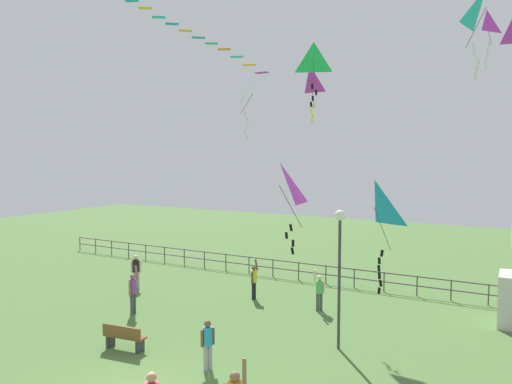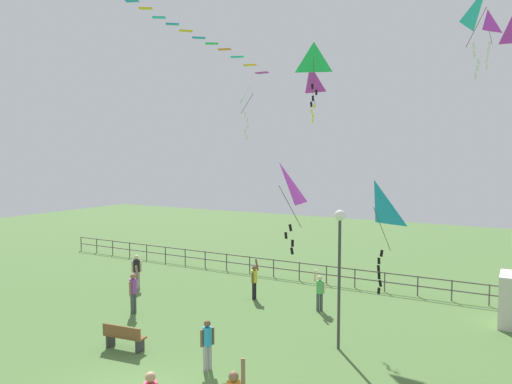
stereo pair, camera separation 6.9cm
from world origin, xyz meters
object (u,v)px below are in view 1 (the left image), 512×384
Objects in this scene: person_7 at (319,290)px; kite_1 at (486,10)px; person_0 at (254,279)px; lamppost at (340,249)px; person_1 at (136,269)px; kite_5 at (280,188)px; kite_6 at (374,211)px; person_2 at (208,341)px; kite_8 at (314,59)px; person_6 at (133,290)px; kite_7 at (487,25)px; kite_3 at (253,96)px; park_bench at (124,336)px; kite_4 at (310,81)px.

kite_1 reaches higher than person_7.
lamppost is at bearing -33.97° from person_0.
kite_5 is at bearing -26.66° from person_1.
kite_6 is (12.73, -3.94, 3.95)m from person_1.
person_0 reaches higher than person_1.
person_2 is 10.50m from kite_8.
person_1 is 0.86× the size of person_6.
person_6 is 0.75× the size of kite_1.
person_1 is 1.09× the size of person_2.
person_0 reaches higher than person_7.
kite_5 is (-4.86, -3.66, -5.13)m from kite_1.
person_0 is 9.20m from kite_5.
kite_6 is at bearing 28.46° from kite_5.
person_0 is 0.56× the size of kite_6.
kite_3 is at bearing -145.48° from kite_7.
lamppost reaches higher than park_bench.
lamppost is 3.06× the size of park_bench.
lamppost is at bearing -57.70° from kite_4.
person_0 is 13.85m from kite_1.
kite_3 reaches higher than park_bench.
person_6 is at bearing -132.69° from kite_4.
person_6 is 9.28m from kite_3.
person_6 is (-2.41, 2.98, 0.51)m from park_bench.
person_1 is at bearing -164.95° from kite_7.
kite_8 reaches higher than person_2.
person_0 is 0.79× the size of kite_8.
person_1 reaches higher than park_bench.
park_bench is 7.53m from kite_5.
person_1 is at bearing 168.72° from lamppost.
kite_8 reaches higher than person_6.
person_6 is (-5.74, 2.87, 0.09)m from person_2.
person_0 is 7.39m from person_2.
person_0 is 5.36m from person_6.
kite_8 reaches higher than person_0.
person_7 is 0.70× the size of kite_5.
kite_7 reaches higher than lamppost.
person_6 reaches higher than person_1.
kite_6 is at bearing -45.39° from kite_8.
kite_3 is at bearing -126.84° from person_7.
person_1 is at bearing 130.10° from park_bench.
kite_4 is at bearing -171.74° from kite_7.
kite_4 is 9.82m from kite_6.
person_2 is 0.61× the size of kite_4.
park_bench is 17.96m from kite_7.
person_0 is 8.39m from kite_3.
person_7 is (0.88, 6.88, -0.00)m from person_2.
kite_5 is at bearing 12.43° from person_2.
kite_7 is at bearing 44.38° from park_bench.
kite_3 is 7.21m from kite_6.
kite_1 reaches higher than person_2.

